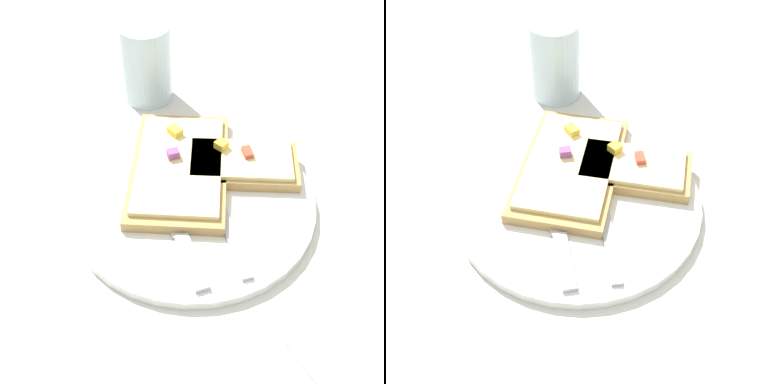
# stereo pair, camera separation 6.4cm
# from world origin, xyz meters

# --- Properties ---
(ground_plane) EXTENTS (4.00, 4.00, 0.00)m
(ground_plane) POSITION_xyz_m (0.00, 0.00, 0.00)
(ground_plane) COLOR beige
(plate) EXTENTS (0.30, 0.30, 0.01)m
(plate) POSITION_xyz_m (0.00, 0.00, 0.01)
(plate) COLOR white
(plate) RESTS_ON ground
(fork) EXTENTS (0.22, 0.08, 0.01)m
(fork) POSITION_xyz_m (-0.01, -0.03, 0.01)
(fork) COLOR #B7B7BC
(fork) RESTS_ON plate
(knife) EXTENTS (0.20, 0.06, 0.01)m
(knife) POSITION_xyz_m (-0.04, 0.04, 0.01)
(knife) COLOR #B7B7BC
(knife) RESTS_ON plate
(pizza_slice_main) EXTENTS (0.23, 0.21, 0.03)m
(pizza_slice_main) POSITION_xyz_m (0.04, -0.01, 0.02)
(pizza_slice_main) COLOR tan
(pizza_slice_main) RESTS_ON plate
(pizza_slice_corner) EXTENTS (0.15, 0.16, 0.03)m
(pizza_slice_corner) POSITION_xyz_m (0.01, -0.08, 0.02)
(pizza_slice_corner) COLOR tan
(pizza_slice_corner) RESTS_ON plate
(crumb_scatter) EXTENTS (0.11, 0.04, 0.01)m
(crumb_scatter) POSITION_xyz_m (0.04, -0.01, 0.02)
(crumb_scatter) COLOR #A7914E
(crumb_scatter) RESTS_ON plate
(drinking_glass) EXTENTS (0.07, 0.07, 0.12)m
(drinking_glass) POSITION_xyz_m (0.22, -0.06, 0.06)
(drinking_glass) COLOR silver
(drinking_glass) RESTS_ON ground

